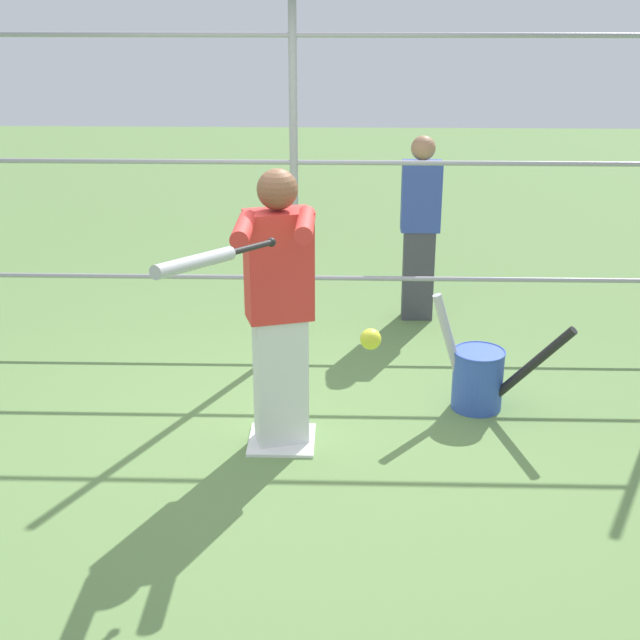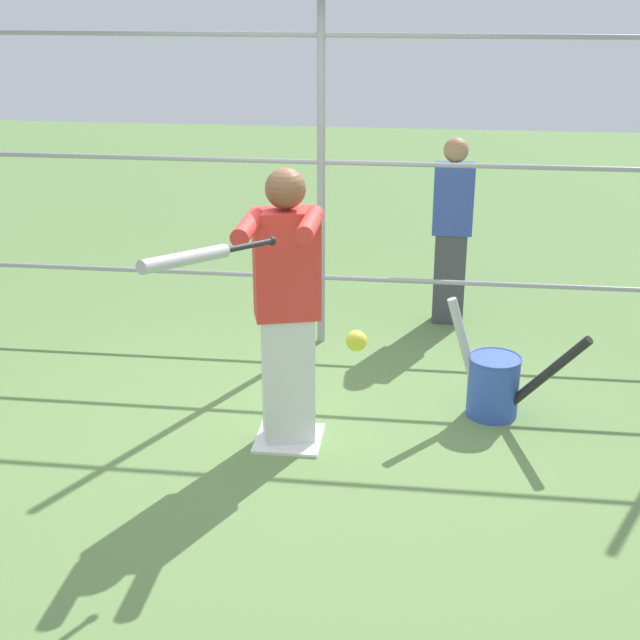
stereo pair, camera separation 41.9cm
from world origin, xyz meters
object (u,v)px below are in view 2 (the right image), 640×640
at_px(batter, 287,302).
at_px(bystander_behind_fence, 452,229).
at_px(baseball_bat_swinging, 197,256).
at_px(bat_bucket, 494,383).
at_px(softball_in_flight, 356,341).

bearing_deg(batter, bystander_behind_fence, -114.34).
xyz_separation_m(baseball_bat_swinging, bystander_behind_fence, (-1.24, -3.08, -0.67)).
height_order(baseball_bat_swinging, bat_bucket, baseball_bat_swinging).
bearing_deg(baseball_bat_swinging, bat_bucket, -136.73).
bearing_deg(softball_in_flight, baseball_bat_swinging, -11.54).
distance_m(batter, baseball_bat_swinging, 1.10).
distance_m(softball_in_flight, bat_bucket, 1.98).
xyz_separation_m(softball_in_flight, bat_bucket, (-0.76, -1.58, -0.91)).
relative_size(softball_in_flight, bystander_behind_fence, 0.06).
relative_size(bat_bucket, bystander_behind_fence, 0.58).
xyz_separation_m(batter, softball_in_flight, (-0.49, 1.07, 0.23)).
bearing_deg(batter, bat_bucket, -158.01).
height_order(baseball_bat_swinging, bystander_behind_fence, baseball_bat_swinging).
height_order(bat_bucket, bystander_behind_fence, bystander_behind_fence).
xyz_separation_m(batter, baseball_bat_swinging, (0.26, 0.92, 0.54)).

